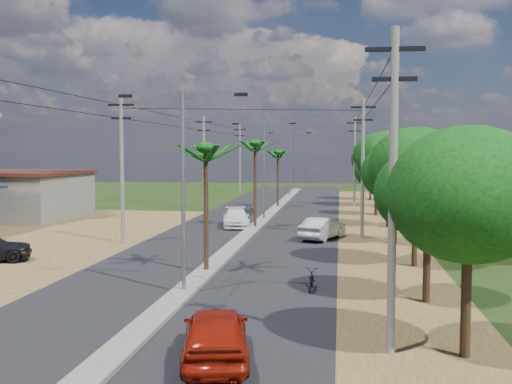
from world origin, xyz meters
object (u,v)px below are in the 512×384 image
at_px(car_red_near, 216,335).
at_px(car_white_far, 236,218).
at_px(moto_rider_east, 311,281).
at_px(car_silver_mid, 322,229).

height_order(car_red_near, car_white_far, car_red_near).
bearing_deg(car_red_near, moto_rider_east, -115.33).
bearing_deg(moto_rider_east, car_white_far, -69.83).
bearing_deg(car_white_far, car_red_near, -92.43).
relative_size(car_silver_mid, car_white_far, 0.94).
relative_size(car_silver_mid, moto_rider_east, 2.68).
bearing_deg(car_white_far, moto_rider_east, -82.87).
height_order(car_red_near, car_silver_mid, car_red_near).
relative_size(car_white_far, moto_rider_east, 2.86).
distance_m(car_silver_mid, moto_rider_east, 14.07).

